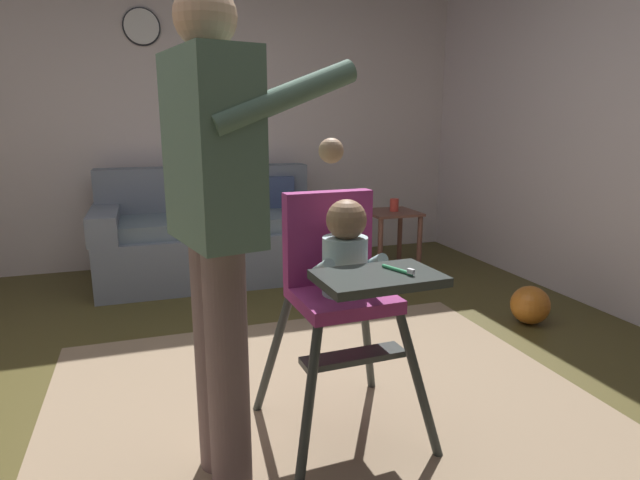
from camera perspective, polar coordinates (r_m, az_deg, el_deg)
The scene contains 10 objects.
ground at distance 2.45m, azimuth -5.00°, elevation -18.83°, with size 6.29×6.80×0.10m, color #4F4620.
wall_far at distance 4.68m, azimuth -13.14°, elevation 13.57°, with size 5.49×0.06×2.62m, color silver.
area_rug at distance 2.15m, azimuth 3.93°, elevation -22.12°, with size 2.38×2.75×0.01m, color #987F63.
couch at distance 4.26m, azimuth -11.75°, elevation 0.48°, with size 1.73×0.86×0.86m.
high_chair at distance 1.99m, azimuth 2.43°, elevation -3.56°, with size 0.64×0.75×0.97m.
adult_standing at distance 1.71m, azimuth -11.23°, elevation 2.09°, with size 0.59×0.50×1.63m.
toy_ball at distance 3.51m, azimuth 21.94°, elevation -6.58°, with size 0.24×0.24×0.24m, color orange.
side_table at distance 4.26m, azimuth 7.73°, elevation 1.27°, with size 0.40×0.40×0.52m.
sippy_cup at distance 4.23m, azimuth 8.10°, elevation 3.80°, with size 0.07×0.07×0.10m, color #D13D33.
wall_clock at distance 4.67m, azimuth -18.88°, elevation 21.14°, with size 0.29×0.04×0.29m.
Camera 1 is at (-0.46, -2.03, 1.24)m, focal length 29.36 mm.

